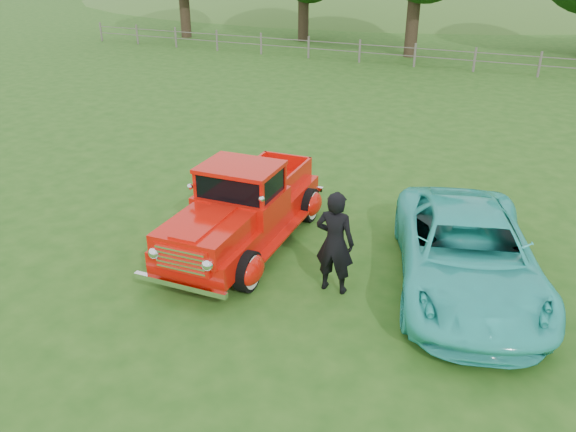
% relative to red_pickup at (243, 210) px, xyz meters
% --- Properties ---
extents(ground, '(140.00, 140.00, 0.00)m').
position_rel_red_pickup_xyz_m(ground, '(1.41, -1.24, -0.80)').
color(ground, '#225015').
rests_on(ground, ground).
extents(distant_hills, '(116.00, 60.00, 18.00)m').
position_rel_red_pickup_xyz_m(distant_hills, '(-2.67, 58.22, -5.34)').
color(distant_hills, '#365C22').
rests_on(distant_hills, ground).
extents(fence_line, '(48.00, 0.12, 1.20)m').
position_rel_red_pickup_xyz_m(fence_line, '(1.41, 20.76, -0.19)').
color(fence_line, '#675F57').
rests_on(fence_line, ground).
extents(red_pickup, '(2.40, 5.06, 1.78)m').
position_rel_red_pickup_xyz_m(red_pickup, '(0.00, 0.00, 0.00)').
color(red_pickup, black).
rests_on(red_pickup, ground).
extents(teal_sedan, '(3.72, 5.52, 1.41)m').
position_rel_red_pickup_xyz_m(teal_sedan, '(4.39, 0.27, -0.09)').
color(teal_sedan, '#32C9BD').
rests_on(teal_sedan, ground).
extents(man, '(0.71, 0.48, 1.92)m').
position_rel_red_pickup_xyz_m(man, '(2.30, -0.81, 0.16)').
color(man, black).
rests_on(man, ground).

